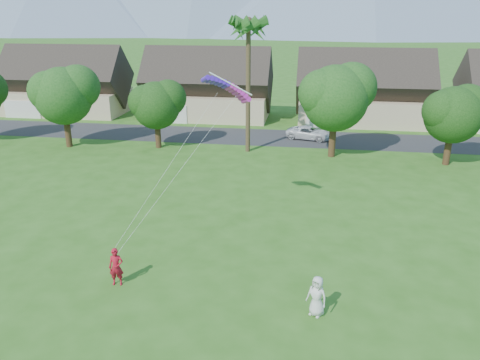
% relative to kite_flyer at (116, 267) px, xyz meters
% --- Properties ---
extents(ground, '(500.00, 500.00, 0.00)m').
position_rel_kite_flyer_xyz_m(ground, '(5.36, -4.26, -0.99)').
color(ground, '#2D6019').
rests_on(ground, ground).
extents(street, '(90.00, 7.00, 0.01)m').
position_rel_kite_flyer_xyz_m(street, '(5.36, 29.74, -0.99)').
color(street, '#2D2D30').
rests_on(street, ground).
extents(kite_flyer, '(0.79, 0.58, 1.98)m').
position_rel_kite_flyer_xyz_m(kite_flyer, '(0.00, 0.00, 0.00)').
color(kite_flyer, '#A71324').
rests_on(kite_flyer, ground).
extents(watcher, '(1.13, 0.99, 1.94)m').
position_rel_kite_flyer_xyz_m(watcher, '(9.84, -1.04, -0.02)').
color(watcher, silver).
rests_on(watcher, ground).
extents(parked_car, '(5.17, 3.30, 1.33)m').
position_rel_kite_flyer_xyz_m(parked_car, '(9.21, 29.74, -0.33)').
color(parked_car, silver).
rests_on(parked_car, ground).
extents(houses_row, '(72.75, 8.19, 8.86)m').
position_rel_kite_flyer_xyz_m(houses_row, '(5.85, 38.74, 2.45)').
color(houses_row, beige).
rests_on(houses_row, ground).
extents(tree_row, '(62.27, 6.67, 8.45)m').
position_rel_kite_flyer_xyz_m(tree_row, '(4.22, 23.66, 3.90)').
color(tree_row, '#47301C').
rests_on(tree_row, ground).
extents(fan_palm, '(3.00, 3.00, 13.80)m').
position_rel_kite_flyer_xyz_m(fan_palm, '(3.36, 24.24, 10.81)').
color(fan_palm, '#4C3D26').
rests_on(fan_palm, ground).
extents(parafoil_kite, '(3.15, 1.43, 0.50)m').
position_rel_kite_flyer_xyz_m(parafoil_kite, '(4.39, 7.47, 7.88)').
color(parafoil_kite, '#471ACA').
rests_on(parafoil_kite, ground).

